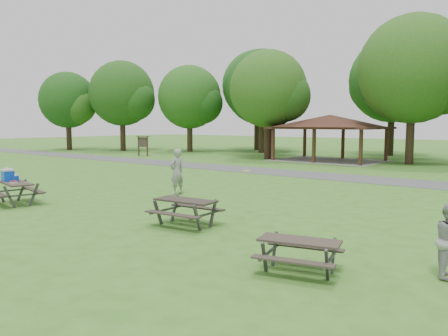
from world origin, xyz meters
The scene contains 17 objects.
ground centered at (0.00, 0.00, 0.00)m, with size 160.00×160.00×0.00m, color #377020.
asphalt_path centered at (0.00, 14.00, 0.01)m, with size 120.00×3.20×0.02m, color #4B4B4E.
pavilion centered at (-4.00, 24.00, 3.06)m, with size 8.60×7.01×3.76m.
notice_board centered at (-20.00, 18.00, 1.31)m, with size 1.60×0.30×1.88m.
tree_row_a centered at (-27.91, 22.03, 6.15)m, with size 7.56×7.20×9.97m.
tree_row_b centered at (-20.92, 25.53, 5.67)m, with size 7.14×6.80×9.28m.
tree_row_c centered at (-13.90, 29.03, 6.54)m, with size 8.19×7.80×10.67m.
tree_row_d centered at (-8.92, 22.53, 5.77)m, with size 6.93×6.60×9.27m.
tree_row_e centered at (2.10, 25.03, 6.78)m, with size 8.40×8.00×11.02m.
tree_deep_a centered at (-16.90, 32.53, 7.13)m, with size 8.40×8.00×11.38m.
tree_deep_b centered at (-1.90, 33.03, 6.89)m, with size 8.40×8.00×11.13m.
tree_flank_left centered at (-33.92, 19.03, 5.53)m, with size 6.72×6.40×8.93m.
picnic_table_near centered at (-4.87, -1.43, 0.79)m, with size 2.25×1.94×1.38m.
picnic_table_middle centered at (2.72, 0.02, 0.60)m, with size 2.03×1.70×0.81m.
picnic_table_far centered at (7.37, -1.50, 0.52)m, with size 1.91×1.68×0.71m.
frisbee_in_flight centered at (3.30, 2.32, 1.49)m, with size 0.31×0.31×0.02m.
frisbee_thrower centered at (-1.55, 3.97, 0.98)m, with size 0.71×0.47×1.96m, color gray.
Camera 1 is at (11.57, -9.19, 3.02)m, focal length 35.00 mm.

